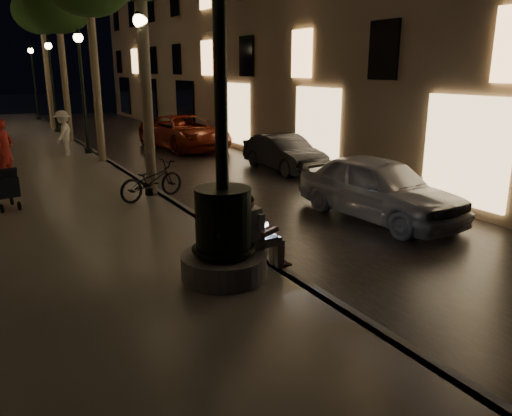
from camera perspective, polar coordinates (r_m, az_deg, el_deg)
ground at (r=20.61m, az=-17.16°, el=5.15°), size 120.00×120.00×0.00m
cobble_lane at (r=21.44m, az=-9.31°, el=6.05°), size 6.00×45.00×0.02m
curb_strip at (r=20.60m, az=-17.19°, el=5.43°), size 0.25×45.00×0.20m
fountain_lamppost at (r=7.94m, az=-3.78°, el=-1.15°), size 1.40×1.40×5.21m
seated_man_laptop at (r=8.30m, az=0.07°, el=-2.53°), size 0.98×0.33×1.35m
tree_third at (r=25.31m, az=-21.75°, el=20.57°), size 3.00×3.00×7.20m
tree_far at (r=31.26m, az=-23.38°, el=19.80°), size 3.00×3.00×7.50m
lamp_curb_a at (r=13.46m, az=-12.70°, el=14.14°), size 0.36×0.36×4.81m
lamp_curb_b at (r=21.24m, az=-19.31°, el=14.07°), size 0.36×0.36×4.81m
lamp_curb_c at (r=29.13m, az=-22.36°, el=13.97°), size 0.36×0.36×4.81m
lamp_curb_d at (r=37.07m, az=-24.10°, el=13.90°), size 0.36×0.36×4.81m
stroller at (r=13.46m, az=-26.81°, el=2.30°), size 0.62×1.16×1.17m
car_front at (r=12.29m, az=13.86°, el=2.27°), size 2.07×4.55×1.51m
car_second at (r=17.75m, az=3.22°, el=6.30°), size 1.36×3.83×1.26m
car_third at (r=22.89m, az=-8.18°, el=8.57°), size 2.94×5.59×1.50m
pedestrian_red at (r=17.14m, az=-26.78°, el=6.02°), size 0.77×0.81×1.86m
pedestrian_white at (r=20.96m, az=-21.13°, el=7.96°), size 1.11×1.31×1.76m
bicycle at (r=13.28m, az=-11.86°, el=3.09°), size 1.99×1.17×0.99m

